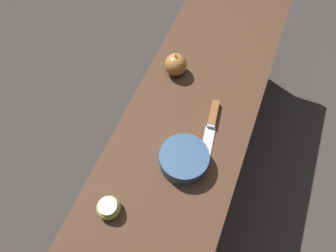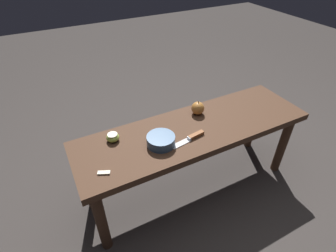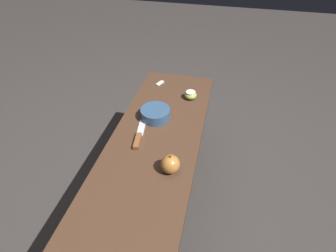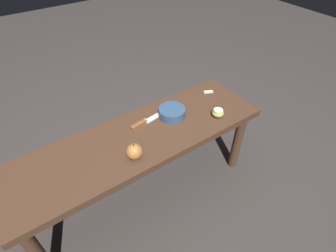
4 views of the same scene
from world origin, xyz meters
name	(u,v)px [view 4 (image 4 of 4)]	position (x,y,z in m)	size (l,w,h in m)	color
ground_plane	(145,192)	(0.00, 0.00, 0.00)	(8.00, 8.00, 0.00)	#383330
wooden_bench	(140,146)	(0.00, 0.00, 0.43)	(1.37, 0.41, 0.50)	#472D1E
knife	(143,123)	(-0.06, -0.07, 0.51)	(0.21, 0.06, 0.02)	silver
apple_whole	(134,151)	(0.09, 0.11, 0.54)	(0.08, 0.08, 0.09)	#B27233
apple_cut	(218,113)	(-0.44, 0.10, 0.52)	(0.07, 0.07, 0.04)	#9EB747
apple_slice_near_knife	(208,92)	(-0.56, -0.10, 0.50)	(0.06, 0.04, 0.01)	silver
bowl	(172,113)	(-0.23, -0.04, 0.52)	(0.15, 0.15, 0.05)	#335175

